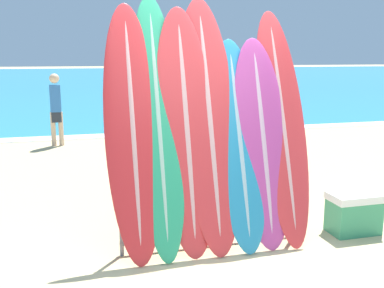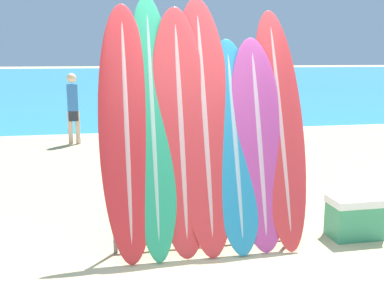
% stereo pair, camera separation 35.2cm
% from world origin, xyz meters
% --- Properties ---
extents(ground_plane, '(160.00, 160.00, 0.00)m').
position_xyz_m(ground_plane, '(0.00, 0.00, 0.00)').
color(ground_plane, tan).
extents(ocean_water, '(120.00, 60.00, 0.01)m').
position_xyz_m(ocean_water, '(0.00, 36.66, 0.00)').
color(ocean_water, teal).
rests_on(ocean_water, ground_plane).
extents(surfboard_rack, '(1.87, 0.04, 0.87)m').
position_xyz_m(surfboard_rack, '(0.04, 0.74, 0.47)').
color(surfboard_rack, slate).
rests_on(surfboard_rack, ground_plane).
extents(surfboard_slot_0, '(0.53, 0.86, 2.40)m').
position_xyz_m(surfboard_slot_0, '(-0.73, 0.81, 1.20)').
color(surfboard_slot_0, red).
rests_on(surfboard_slot_0, ground_plane).
extents(surfboard_slot_1, '(0.48, 0.92, 2.49)m').
position_xyz_m(surfboard_slot_1, '(-0.48, 0.84, 1.24)').
color(surfboard_slot_1, '#289E70').
rests_on(surfboard_slot_1, ground_plane).
extents(surfboard_slot_2, '(0.58, 0.78, 2.37)m').
position_xyz_m(surfboard_slot_2, '(-0.21, 0.81, 1.19)').
color(surfboard_slot_2, red).
rests_on(surfboard_slot_2, ground_plane).
extents(surfboard_slot_3, '(0.59, 0.91, 2.47)m').
position_xyz_m(surfboard_slot_3, '(0.02, 0.83, 1.24)').
color(surfboard_slot_3, red).
rests_on(surfboard_slot_3, ground_plane).
extents(surfboard_slot_4, '(0.53, 0.80, 2.07)m').
position_xyz_m(surfboard_slot_4, '(0.31, 0.77, 1.03)').
color(surfboard_slot_4, teal).
rests_on(surfboard_slot_4, ground_plane).
extents(surfboard_slot_5, '(0.57, 0.74, 2.08)m').
position_xyz_m(surfboard_slot_5, '(0.56, 0.76, 1.04)').
color(surfboard_slot_5, '#B23D8E').
rests_on(surfboard_slot_5, ground_plane).
extents(surfboard_slot_6, '(0.50, 0.93, 2.37)m').
position_xyz_m(surfboard_slot_6, '(0.80, 0.82, 1.18)').
color(surfboard_slot_6, red).
rests_on(surfboard_slot_6, ground_plane).
extents(person_near_water, '(0.26, 0.22, 1.53)m').
position_xyz_m(person_near_water, '(-0.17, 3.34, 0.84)').
color(person_near_water, beige).
rests_on(person_near_water, ground_plane).
extents(person_mid_beach, '(0.26, 0.20, 1.52)m').
position_xyz_m(person_mid_beach, '(-1.57, 6.48, 0.83)').
color(person_mid_beach, beige).
rests_on(person_mid_beach, ground_plane).
extents(person_far_left, '(0.27, 0.25, 1.57)m').
position_xyz_m(person_far_left, '(0.37, 6.08, 0.86)').
color(person_far_left, beige).
rests_on(person_far_left, ground_plane).
extents(cooler_box, '(0.54, 0.33, 0.44)m').
position_xyz_m(cooler_box, '(1.60, 0.65, 0.22)').
color(cooler_box, '#389366').
rests_on(cooler_box, ground_plane).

